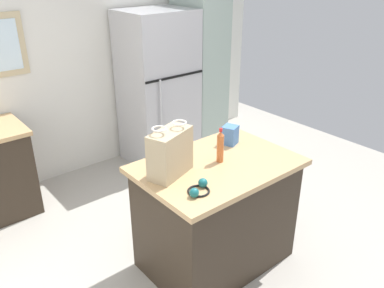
{
  "coord_description": "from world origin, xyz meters",
  "views": [
    {
      "loc": [
        -1.75,
        -1.92,
        2.3
      ],
      "look_at": [
        0.06,
        0.28,
        0.96
      ],
      "focal_mm": 37.21,
      "sensor_mm": 36.0,
      "label": 1
    }
  ],
  "objects": [
    {
      "name": "ground",
      "position": [
        0.0,
        0.0,
        0.0
      ],
      "size": [
        6.23,
        6.23,
        0.0
      ],
      "primitive_type": "plane",
      "color": "#ADA89E"
    },
    {
      "name": "tall_cabinet",
      "position": [
        1.48,
        1.83,
        1.12
      ],
      "size": [
        0.45,
        0.63,
        2.24
      ],
      "color": "#9EB2A8",
      "rests_on": "ground"
    },
    {
      "name": "refrigerator",
      "position": [
        0.83,
        1.83,
        0.9
      ],
      "size": [
        0.8,
        0.7,
        1.8
      ],
      "color": "#B7B7BC",
      "rests_on": "ground"
    },
    {
      "name": "small_box",
      "position": [
        0.38,
        0.17,
        0.99
      ],
      "size": [
        0.15,
        0.15,
        0.15
      ],
      "primitive_type": "cube",
      "rotation": [
        0.0,
        0.0,
        0.38
      ],
      "color": "#4775B7",
      "rests_on": "kitchen_island"
    },
    {
      "name": "back_wall",
      "position": [
        -0.01,
        2.24,
        1.37
      ],
      "size": [
        5.19,
        0.13,
        2.74
      ],
      "color": "silver",
      "rests_on": "ground"
    },
    {
      "name": "bottle",
      "position": [
        0.1,
        -0.01,
        1.04
      ],
      "size": [
        0.05,
        0.05,
        0.27
      ],
      "color": "#C66633",
      "rests_on": "kitchen_island"
    },
    {
      "name": "ear_defenders",
      "position": [
        -0.31,
        -0.24,
        0.94
      ],
      "size": [
        0.2,
        0.2,
        0.06
      ],
      "color": "black",
      "rests_on": "kitchen_island"
    },
    {
      "name": "shopping_bag",
      "position": [
        -0.3,
        0.07,
        1.08
      ],
      "size": [
        0.37,
        0.27,
        0.38
      ],
      "color": "tan",
      "rests_on": "kitchen_island"
    },
    {
      "name": "kitchen_island",
      "position": [
        0.06,
        -0.02,
        0.46
      ],
      "size": [
        1.19,
        0.83,
        0.91
      ],
      "color": "#33281E",
      "rests_on": "ground"
    }
  ]
}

